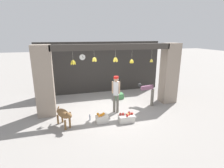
{
  "coord_description": "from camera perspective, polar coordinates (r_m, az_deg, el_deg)",
  "views": [
    {
      "loc": [
        -1.99,
        -6.79,
        3.18
      ],
      "look_at": [
        0.0,
        0.4,
        1.08
      ],
      "focal_mm": 28.0,
      "sensor_mm": 36.0,
      "label": 1
    }
  ],
  "objects": [
    {
      "name": "wall_clock",
      "position": [
        9.54,
        -9.66,
        8.63
      ],
      "size": [
        0.33,
        0.03,
        0.33
      ],
      "color": "black"
    },
    {
      "name": "dog",
      "position": [
        6.49,
        -15.45,
        -9.53
      ],
      "size": [
        0.63,
        0.99,
        0.7
      ],
      "rotation": [
        0.0,
        0.0,
        -1.09
      ],
      "color": "brown",
      "rests_on": "ground_plane"
    },
    {
      "name": "fruit_crate_apples",
      "position": [
        6.74,
        4.74,
        -11.0
      ],
      "size": [
        0.58,
        0.33,
        0.35
      ],
      "color": "silver",
      "rests_on": "ground_plane"
    },
    {
      "name": "water_bottle",
      "position": [
        6.89,
        -7.24,
        -10.84
      ],
      "size": [
        0.07,
        0.07,
        0.24
      ],
      "color": "silver",
      "rests_on": "ground_plane"
    },
    {
      "name": "shop_pillar_right",
      "position": [
        8.74,
        18.15,
        3.31
      ],
      "size": [
        0.7,
        0.6,
        2.83
      ],
      "primitive_type": "cube",
      "color": "gray",
      "rests_on": "ground_plane"
    },
    {
      "name": "produce_box_green",
      "position": [
        9.04,
        2.09,
        -3.91
      ],
      "size": [
        0.46,
        0.4,
        0.28
      ],
      "primitive_type": "cube",
      "color": "#42844C",
      "rests_on": "ground_plane"
    },
    {
      "name": "storefront_awning",
      "position": [
        7.21,
        0.55,
        11.71
      ],
      "size": [
        4.99,
        0.31,
        0.84
      ],
      "color": "#3D3833"
    },
    {
      "name": "shopkeeper",
      "position": [
        7.22,
        1.3,
        -2.56
      ],
      "size": [
        0.32,
        0.3,
        1.57
      ],
      "rotation": [
        0.0,
        0.0,
        2.7
      ],
      "color": "#6B665B",
      "rests_on": "ground_plane"
    },
    {
      "name": "shop_pillar_left",
      "position": [
        7.35,
        -21.26,
        0.77
      ],
      "size": [
        0.7,
        0.6,
        2.83
      ],
      "primitive_type": "cube",
      "color": "gray",
      "rests_on": "ground_plane"
    },
    {
      "name": "shop_back_wall",
      "position": [
        9.86,
        -3.59,
        5.41
      ],
      "size": [
        6.89,
        0.12,
        2.83
      ],
      "primitive_type": "cube",
      "color": "#2D2B28",
      "rests_on": "ground_plane"
    },
    {
      "name": "fruit_crate_oranges",
      "position": [
        6.72,
        -3.34,
        -11.09
      ],
      "size": [
        0.44,
        0.35,
        0.35
      ],
      "color": "silver",
      "rests_on": "ground_plane"
    },
    {
      "name": "ground_plane",
      "position": [
        7.76,
        0.79,
        -8.43
      ],
      "size": [
        60.0,
        60.0,
        0.0
      ],
      "primitive_type": "plane",
      "color": "gray"
    },
    {
      "name": "worker_stooping",
      "position": [
        8.23,
        11.7,
        -2.37
      ],
      "size": [
        0.66,
        0.61,
        1.01
      ],
      "rotation": [
        0.0,
        0.0,
        0.86
      ],
      "color": "#6B665B",
      "rests_on": "ground_plane"
    }
  ]
}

